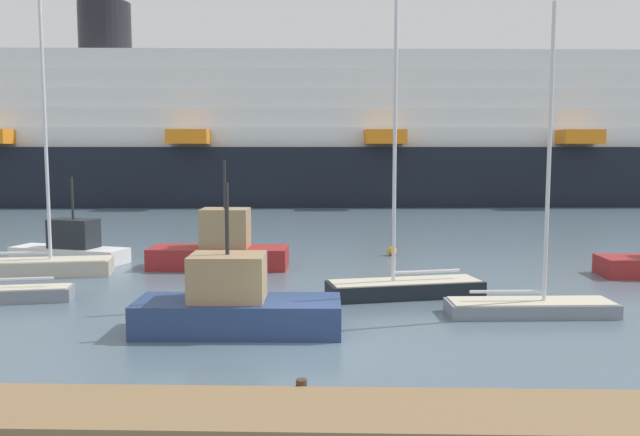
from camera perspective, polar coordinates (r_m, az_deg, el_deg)
The scene contains 11 objects.
ground_plane at distance 19.09m, azimuth -0.82°, elevation -11.05°, with size 600.00×600.00×0.00m, color slate.
dock_pier at distance 13.52m, azimuth -1.94°, elevation -17.18°, with size 24.76×2.54×0.65m.
sailboat_0 at distance 25.30m, azimuth 7.38°, elevation -5.63°, with size 6.15×2.99×11.83m.
sailboat_1 at distance 23.47m, azimuth 17.88°, elevation -6.94°, with size 5.72×1.85×10.36m.
sailboat_2 at distance 26.90m, azimuth -25.92°, elevation -5.65°, with size 4.99×2.08×9.26m.
sailboat_3 at distance 31.73m, azimuth -23.21°, elevation -3.61°, with size 6.39×2.74×12.32m.
fishing_boat_0 at distance 20.41m, azimuth -7.36°, elevation -7.52°, with size 6.31×2.37×4.61m.
fishing_boat_1 at distance 31.35m, azimuth -8.61°, elevation -2.59°, with size 6.50×2.22×5.10m.
fishing_boat_2 at distance 34.98m, azimuth -20.84°, elevation -2.36°, with size 6.21×3.18×4.25m.
channel_buoy_0 at distance 34.97m, azimuth 6.28°, elevation -2.83°, with size 0.50×0.50×1.34m.
cruise_ship at distance 70.38m, azimuth -2.82°, elevation 6.84°, with size 107.15×20.71×20.78m.
Camera 1 is at (0.80, -18.24, 5.58)m, focal length 36.79 mm.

